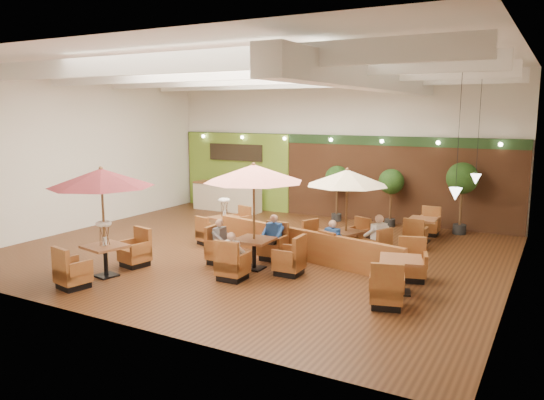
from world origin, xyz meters
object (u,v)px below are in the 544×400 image
Objects in this scene: topiary_0 at (337,180)px; table_1 at (254,198)px; table_5 at (423,230)px; diner_4 at (377,233)px; booth_divider at (303,245)px; diner_3 at (333,237)px; topiary_2 at (462,181)px; table_0 at (102,194)px; diner_0 at (232,251)px; service_counter at (227,197)px; topiary_1 at (391,184)px; diner_2 at (221,237)px; table_2 at (347,196)px; diner_1 at (273,233)px; table_3 at (225,224)px; table_4 at (400,276)px.

table_1 is at bearing -86.24° from topiary_0.
diner_4 is (-0.60, -2.80, 0.41)m from table_5.
booth_divider is 5.72m from topiary_0.
topiary_0 is 5.85m from diner_3.
table_0 is at bearing -127.09° from topiary_2.
diner_0 is at bearing -110.61° from diner_3.
service_counter is 1.06× the size of table_1.
table_0 is 3.75× the size of diner_0.
topiary_1 is 2.69× the size of diner_2.
booth_divider is at bearing 124.69° from diner_2.
table_2 is 3.15× the size of diner_4.
diner_4 is at bearing -77.96° from topiary_1.
topiary_1 is 6.10m from diner_1.
service_counter is 8.62m from table_1.
topiary_1 is at bearing 1.66° from service_counter.
table_3 reaches higher than diner_4.
diner_1 is (-3.17, -4.17, 0.40)m from table_5.
table_5 is (6.12, 7.56, -1.75)m from table_0.
topiary_2 reaches higher than topiary_0.
topiary_2 is (6.65, 4.36, 1.33)m from table_3.
topiary_2 reaches higher than diner_1.
diner_1 is 1.47m from diner_2.
table_2 is 3.48× the size of diner_3.
diner_0 is (2.94, 1.32, -1.37)m from table_0.
table_2 is 3.48m from table_5.
diner_4 is (5.19, -0.10, 0.29)m from table_3.
diner_2 is at bearing -94.88° from topiary_0.
booth_divider is 2.15× the size of table_4.
table_2 is at bearing 61.06° from booth_divider.
topiary_2 is 8.94m from diner_0.
table_4 is at bearing -91.18° from topiary_2.
table_1 is 0.97× the size of table_4.
topiary_1 reaches higher than diner_2.
topiary_2 reaches higher than diner_2.
diner_1 is (0.45, -5.83, -0.81)m from topiary_0.
table_1 is at bearing -122.72° from table_5.
topiary_1 reaches higher than table_5.
table_3 is at bearing -134.19° from topiary_1.
table_3 is 3.32× the size of diner_3.
topiary_0 is (-2.09, 4.46, -0.17)m from table_2.
table_1 reaches higher than table_4.
table_3 reaches higher than diner_2.
table_2 is 3.94m from diner_0.
table_4 is at bearing -57.69° from topiary_0.
diner_3 is at bearing 115.62° from diner_2.
diner_3 is (2.67, 1.47, -0.01)m from diner_2.
diner_2 reaches higher than booth_divider.
topiary_1 reaches higher than diner_0.
diner_2 is (-1.04, -0.00, -1.16)m from table_1.
topiary_1 is at bearing 61.29° from table_3.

